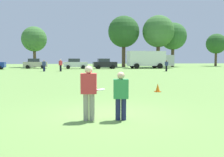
{
  "coord_description": "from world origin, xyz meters",
  "views": [
    {
      "loc": [
        -1.04,
        -8.23,
        1.9
      ],
      "look_at": [
        0.16,
        0.03,
        1.23
      ],
      "focal_mm": 40.5,
      "sensor_mm": 36.0,
      "label": 1
    }
  ],
  "objects_px": {
    "parked_car_mid_right": "(75,64)",
    "bystander_far_jogger": "(166,65)",
    "traffic_cone": "(158,88)",
    "bystander_field_marshal": "(44,65)",
    "parked_car_near_right": "(105,64)",
    "parked_car_center": "(35,63)",
    "bystander_sideline_watcher": "(61,65)",
    "player_thrower": "(89,90)",
    "box_truck": "(149,59)",
    "player_defender": "(121,93)",
    "frisbee": "(101,90)"
  },
  "relations": [
    {
      "from": "parked_car_mid_right",
      "to": "bystander_far_jogger",
      "type": "xyz_separation_m",
      "value": [
        13.02,
        -10.72,
        -0.02
      ]
    },
    {
      "from": "traffic_cone",
      "to": "bystander_field_marshal",
      "type": "relative_size",
      "value": 0.3
    },
    {
      "from": "parked_car_near_right",
      "to": "parked_car_mid_right",
      "type": "bearing_deg",
      "value": 174.47
    },
    {
      "from": "parked_car_center",
      "to": "bystander_sideline_watcher",
      "type": "bearing_deg",
      "value": -64.8
    },
    {
      "from": "player_thrower",
      "to": "parked_car_mid_right",
      "type": "bearing_deg",
      "value": 90.69
    },
    {
      "from": "box_truck",
      "to": "bystander_far_jogger",
      "type": "height_order",
      "value": "box_truck"
    },
    {
      "from": "parked_car_center",
      "to": "parked_car_mid_right",
      "type": "bearing_deg",
      "value": -16.75
    },
    {
      "from": "player_defender",
      "to": "frisbee",
      "type": "relative_size",
      "value": 5.48
    },
    {
      "from": "player_defender",
      "to": "frisbee",
      "type": "xyz_separation_m",
      "value": [
        -0.61,
        0.12,
        0.11
      ]
    },
    {
      "from": "player_defender",
      "to": "parked_car_near_right",
      "type": "relative_size",
      "value": 0.35
    },
    {
      "from": "traffic_cone",
      "to": "parked_car_near_right",
      "type": "height_order",
      "value": "parked_car_near_right"
    },
    {
      "from": "bystander_far_jogger",
      "to": "bystander_field_marshal",
      "type": "distance_m",
      "value": 17.54
    },
    {
      "from": "player_defender",
      "to": "parked_car_mid_right",
      "type": "bearing_deg",
      "value": 92.16
    },
    {
      "from": "parked_car_near_right",
      "to": "bystander_sideline_watcher",
      "type": "xyz_separation_m",
      "value": [
        -7.28,
        -8.3,
        0.06
      ]
    },
    {
      "from": "player_thrower",
      "to": "traffic_cone",
      "type": "xyz_separation_m",
      "value": [
        4.2,
        6.04,
        -0.71
      ]
    },
    {
      "from": "player_defender",
      "to": "bystander_field_marshal",
      "type": "height_order",
      "value": "bystander_field_marshal"
    },
    {
      "from": "traffic_cone",
      "to": "parked_car_mid_right",
      "type": "relative_size",
      "value": 0.11
    },
    {
      "from": "player_defender",
      "to": "frisbee",
      "type": "height_order",
      "value": "player_defender"
    },
    {
      "from": "player_thrower",
      "to": "parked_car_center",
      "type": "height_order",
      "value": "parked_car_center"
    },
    {
      "from": "traffic_cone",
      "to": "parked_car_center",
      "type": "distance_m",
      "value": 36.04
    },
    {
      "from": "parked_car_center",
      "to": "bystander_field_marshal",
      "type": "distance_m",
      "value": 11.0
    },
    {
      "from": "player_defender",
      "to": "box_truck",
      "type": "xyz_separation_m",
      "value": [
        12.18,
        37.8,
        0.92
      ]
    },
    {
      "from": "box_truck",
      "to": "frisbee",
      "type": "bearing_deg",
      "value": -108.75
    },
    {
      "from": "parked_car_center",
      "to": "box_truck",
      "type": "height_order",
      "value": "box_truck"
    },
    {
      "from": "box_truck",
      "to": "parked_car_mid_right",
      "type": "bearing_deg",
      "value": 179.24
    },
    {
      "from": "parked_car_near_right",
      "to": "bystander_field_marshal",
      "type": "bearing_deg",
      "value": -140.38
    },
    {
      "from": "player_thrower",
      "to": "parked_car_near_right",
      "type": "distance_m",
      "value": 37.69
    },
    {
      "from": "player_defender",
      "to": "traffic_cone",
      "type": "relative_size",
      "value": 3.1
    },
    {
      "from": "frisbee",
      "to": "bystander_sideline_watcher",
      "type": "xyz_separation_m",
      "value": [
        -2.85,
        29.06,
        0.04
      ]
    },
    {
      "from": "frisbee",
      "to": "parked_car_near_right",
      "type": "height_order",
      "value": "parked_car_near_right"
    },
    {
      "from": "parked_car_center",
      "to": "box_truck",
      "type": "distance_m",
      "value": 20.96
    },
    {
      "from": "frisbee",
      "to": "parked_car_mid_right",
      "type": "height_order",
      "value": "parked_car_mid_right"
    },
    {
      "from": "player_thrower",
      "to": "player_defender",
      "type": "distance_m",
      "value": 0.98
    },
    {
      "from": "bystander_far_jogger",
      "to": "player_defender",
      "type": "bearing_deg",
      "value": -113.03
    },
    {
      "from": "player_defender",
      "to": "traffic_cone",
      "type": "xyz_separation_m",
      "value": [
        3.23,
        6.13,
        -0.6
      ]
    },
    {
      "from": "bystander_sideline_watcher",
      "to": "parked_car_mid_right",
      "type": "bearing_deg",
      "value": 76.97
    },
    {
      "from": "parked_car_mid_right",
      "to": "box_truck",
      "type": "xyz_separation_m",
      "value": [
        13.61,
        -0.18,
        0.83
      ]
    },
    {
      "from": "player_thrower",
      "to": "frisbee",
      "type": "relative_size",
      "value": 6.17
    },
    {
      "from": "player_defender",
      "to": "bystander_field_marshal",
      "type": "relative_size",
      "value": 0.91
    },
    {
      "from": "bystander_far_jogger",
      "to": "box_truck",
      "type": "bearing_deg",
      "value": 86.79
    },
    {
      "from": "player_defender",
      "to": "bystander_sideline_watcher",
      "type": "xyz_separation_m",
      "value": [
        -3.47,
        29.18,
        0.15
      ]
    },
    {
      "from": "parked_car_mid_right",
      "to": "bystander_far_jogger",
      "type": "height_order",
      "value": "parked_car_mid_right"
    },
    {
      "from": "bystander_sideline_watcher",
      "to": "traffic_cone",
      "type": "bearing_deg",
      "value": -73.81
    },
    {
      "from": "bystander_far_jogger",
      "to": "bystander_field_marshal",
      "type": "relative_size",
      "value": 0.98
    },
    {
      "from": "player_thrower",
      "to": "player_defender",
      "type": "xyz_separation_m",
      "value": [
        0.97,
        -0.09,
        -0.11
      ]
    },
    {
      "from": "bystander_far_jogger",
      "to": "player_thrower",
      "type": "bearing_deg",
      "value": -114.8
    },
    {
      "from": "bystander_sideline_watcher",
      "to": "player_defender",
      "type": "bearing_deg",
      "value": -83.23
    },
    {
      "from": "traffic_cone",
      "to": "bystander_far_jogger",
      "type": "height_order",
      "value": "bystander_far_jogger"
    },
    {
      "from": "parked_car_center",
      "to": "parked_car_near_right",
      "type": "bearing_deg",
      "value": -12.13
    },
    {
      "from": "traffic_cone",
      "to": "bystander_field_marshal",
      "type": "height_order",
      "value": "bystander_field_marshal"
    }
  ]
}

